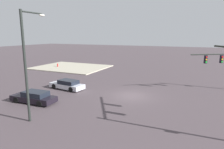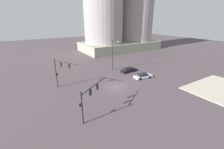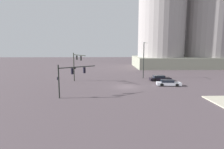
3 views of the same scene
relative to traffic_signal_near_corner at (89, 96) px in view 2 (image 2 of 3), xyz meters
The scene contains 7 objects.
ground_plane 12.17m from the traffic_signal_near_corner, 35.86° to the left, with size 199.13×199.13×0.00m, color #4C4045.
sidewalk_corner 28.67m from the traffic_signal_near_corner, 13.72° to the right, with size 14.51×11.43×0.15m, color #B7AF99.
traffic_signal_near_corner is the anchor object (origin of this frame).
traffic_signal_opposite_side 12.28m from the traffic_signal_near_corner, 93.69° to the left, with size 3.25×5.48×6.32m.
streetlamp_curved_arm 22.08m from the traffic_signal_near_corner, 48.12° to the left, with size 0.40×2.68×8.70m.
sedan_car_approaching 19.63m from the traffic_signal_near_corner, 22.71° to the left, with size 4.85×2.28×1.21m.
sedan_car_waiting_far 22.32m from the traffic_signal_near_corner, 36.50° to the left, with size 4.84×2.01×1.21m.
Camera 2 is at (-16.94, -25.05, 14.08)m, focal length 24.12 mm.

